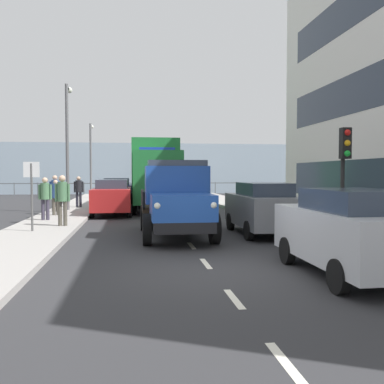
# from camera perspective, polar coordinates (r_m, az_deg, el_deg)

# --- Properties ---
(ground_plane) EXTENTS (80.00, 80.00, 0.00)m
(ground_plane) POSITION_cam_1_polar(r_m,az_deg,el_deg) (20.16, -3.16, -3.29)
(ground_plane) COLOR #2D2D30
(sidewalk_left) EXTENTS (2.39, 40.55, 0.15)m
(sidewalk_left) POSITION_cam_1_polar(r_m,az_deg,el_deg) (21.08, 9.89, -2.86)
(sidewalk_left) COLOR #9E9993
(sidewalk_left) RESTS_ON ground_plane
(sidewalk_right) EXTENTS (2.39, 40.55, 0.15)m
(sidewalk_right) POSITION_cam_1_polar(r_m,az_deg,el_deg) (20.34, -16.70, -3.13)
(sidewalk_right) COLOR #9E9993
(sidewalk_right) RESTS_ON ground_plane
(road_centreline_markings) EXTENTS (0.12, 36.75, 0.01)m
(road_centreline_markings) POSITION_cam_1_polar(r_m,az_deg,el_deg) (19.79, -3.07, -3.38)
(road_centreline_markings) COLOR silver
(road_centreline_markings) RESTS_ON ground_plane
(sea_horizon) EXTENTS (80.00, 0.80, 5.00)m
(sea_horizon) POSITION_cam_1_polar(r_m,az_deg,el_deg) (43.30, -5.64, 3.11)
(sea_horizon) COLOR #8C9EAD
(sea_horizon) RESTS_ON ground_plane
(seawall_railing) EXTENTS (28.08, 0.08, 1.20)m
(seawall_railing) POSITION_cam_1_polar(r_m,az_deg,el_deg) (39.71, -5.44, 0.88)
(seawall_railing) COLOR #4C5156
(seawall_railing) RESTS_ON ground_plane
(truck_vintage_blue) EXTENTS (2.17, 5.64, 2.43)m
(truck_vintage_blue) POSITION_cam_1_polar(r_m,az_deg,el_deg) (13.50, -2.06, -1.12)
(truck_vintage_blue) COLOR black
(truck_vintage_blue) RESTS_ON ground_plane
(lorry_cargo_green) EXTENTS (2.58, 8.20, 3.87)m
(lorry_cargo_green) POSITION_cam_1_polar(r_m,az_deg,el_deg) (24.14, -4.99, 2.59)
(lorry_cargo_green) COLOR #1E7033
(lorry_cargo_green) RESTS_ON ground_plane
(car_silver_kerbside_near) EXTENTS (1.83, 3.95, 1.72)m
(car_silver_kerbside_near) POSITION_cam_1_polar(r_m,az_deg,el_deg) (9.07, 20.18, -4.86)
(car_silver_kerbside_near) COLOR #B7BABF
(car_silver_kerbside_near) RESTS_ON ground_plane
(car_grey_kerbside_1) EXTENTS (1.75, 3.96, 1.72)m
(car_grey_kerbside_1) POSITION_cam_1_polar(r_m,az_deg,el_deg) (14.47, 9.25, -2.04)
(car_grey_kerbside_1) COLOR slate
(car_grey_kerbside_1) RESTS_ON ground_plane
(car_red_oppositeside_0) EXTENTS (1.86, 4.60, 1.72)m
(car_red_oppositeside_0) POSITION_cam_1_polar(r_m,az_deg,el_deg) (21.36, -10.48, -0.59)
(car_red_oppositeside_0) COLOR #B21E1E
(car_red_oppositeside_0) RESTS_ON ground_plane
(car_navy_oppositeside_1) EXTENTS (1.92, 3.92, 1.72)m
(car_navy_oppositeside_1) POSITION_cam_1_polar(r_m,az_deg,el_deg) (27.30, -9.89, 0.08)
(car_navy_oppositeside_1) COLOR navy
(car_navy_oppositeside_1) RESTS_ON ground_plane
(pedestrian_by_lamp) EXTENTS (0.53, 0.34, 1.81)m
(pedestrian_by_lamp) POSITION_cam_1_polar(r_m,az_deg,el_deg) (16.07, -16.75, -0.49)
(pedestrian_by_lamp) COLOR #4C473D
(pedestrian_by_lamp) RESTS_ON sidewalk_right
(pedestrian_couple_a) EXTENTS (0.53, 0.34, 1.71)m
(pedestrian_couple_a) POSITION_cam_1_polar(r_m,az_deg,el_deg) (18.30, -18.84, -0.37)
(pedestrian_couple_a) COLOR #383342
(pedestrian_couple_a) RESTS_ON sidewalk_right
(pedestrian_strolling) EXTENTS (0.53, 0.34, 1.58)m
(pedestrian_strolling) POSITION_cam_1_polar(r_m,az_deg,el_deg) (20.30, -17.57, -0.32)
(pedestrian_strolling) COLOR #4C473D
(pedestrian_strolling) RESTS_ON sidewalk_right
(pedestrian_near_railing) EXTENTS (0.53, 0.34, 1.78)m
(pedestrian_near_railing) POSITION_cam_1_polar(r_m,az_deg,el_deg) (22.12, -17.65, 0.23)
(pedestrian_near_railing) COLOR #4C473D
(pedestrian_near_railing) RESTS_ON sidewalk_right
(pedestrian_with_bag) EXTENTS (0.53, 0.34, 1.70)m
(pedestrian_with_bag) POSITION_cam_1_polar(r_m,az_deg,el_deg) (24.79, -14.75, 0.39)
(pedestrian_with_bag) COLOR black
(pedestrian_with_bag) RESTS_ON sidewalk_right
(traffic_light_near) EXTENTS (0.28, 0.41, 3.20)m
(traffic_light_near) POSITION_cam_1_polar(r_m,az_deg,el_deg) (13.36, 19.50, 4.25)
(traffic_light_near) COLOR black
(traffic_light_near) RESTS_ON sidewalk_left
(lamp_post_promenade) EXTENTS (0.32, 1.14, 6.44)m
(lamp_post_promenade) POSITION_cam_1_polar(r_m,az_deg,el_deg) (23.31, -16.12, 7.22)
(lamp_post_promenade) COLOR #59595B
(lamp_post_promenade) RESTS_ON sidewalk_right
(lamp_post_far) EXTENTS (0.32, 1.14, 5.74)m
(lamp_post_far) POSITION_cam_1_polar(r_m,az_deg,el_deg) (34.67, -13.21, 5.05)
(lamp_post_far) COLOR #59595B
(lamp_post_far) RESTS_ON sidewalk_right
(street_sign) EXTENTS (0.50, 0.07, 2.25)m
(street_sign) POSITION_cam_1_polar(r_m,az_deg,el_deg) (14.91, -20.43, 1.00)
(street_sign) COLOR #4C4C4C
(street_sign) RESTS_ON sidewalk_right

